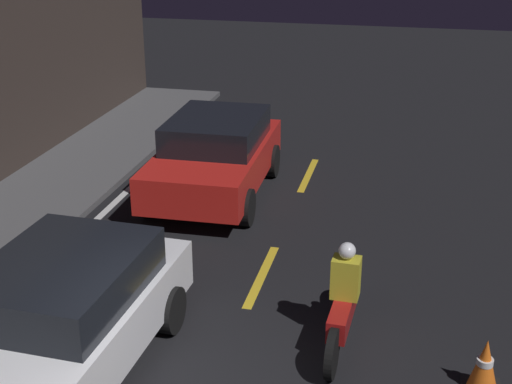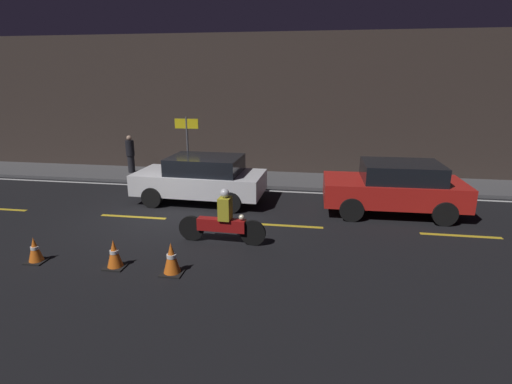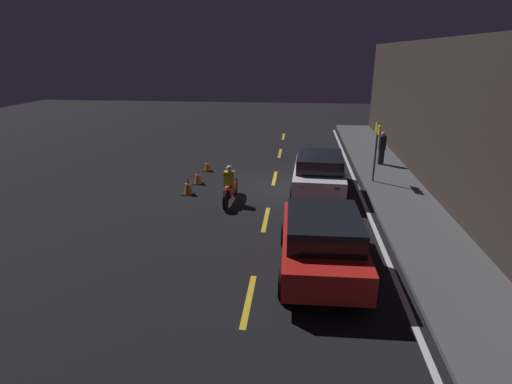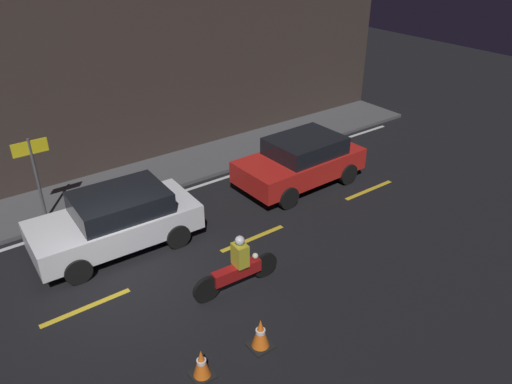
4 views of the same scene
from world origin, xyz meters
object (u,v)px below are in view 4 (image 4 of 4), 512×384
motorcycle (237,268)px  shop_sign (34,164)px  sedan_white (117,219)px  traffic_cone_far (260,333)px  taxi_red (301,160)px  traffic_cone_mid (202,363)px

motorcycle → shop_sign: bearing=118.6°
sedan_white → traffic_cone_far: (0.83, -4.93, -0.46)m
sedan_white → traffic_cone_far: sedan_white is taller
taxi_red → traffic_cone_mid: 8.02m
taxi_red → motorcycle: taxi_red is taller
sedan_white → shop_sign: bearing=-60.0°
taxi_red → traffic_cone_mid: bearing=34.8°
sedan_white → shop_sign: shop_sign is taller
sedan_white → motorcycle: (1.47, -3.20, -0.23)m
motorcycle → traffic_cone_mid: (-1.95, -1.67, -0.25)m
taxi_red → shop_sign: shop_sign is taller
sedan_white → taxi_red: (6.00, -0.17, 0.02)m
sedan_white → shop_sign: (-1.20, 2.27, 1.01)m
motorcycle → traffic_cone_mid: bearing=-136.7°
taxi_red → traffic_cone_far: size_ratio=5.94×
traffic_cone_far → shop_sign: shop_sign is taller
motorcycle → traffic_cone_far: motorcycle is taller
sedan_white → traffic_cone_mid: size_ratio=6.59×
traffic_cone_mid → shop_sign: 7.33m
taxi_red → traffic_cone_far: 7.04m
taxi_red → traffic_cone_far: (-5.17, -4.76, -0.49)m
traffic_cone_mid → shop_sign: shop_sign is taller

